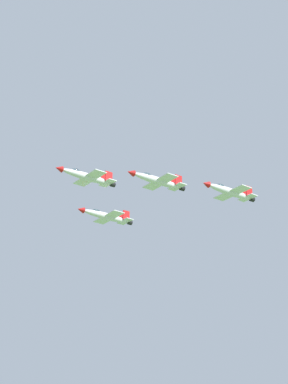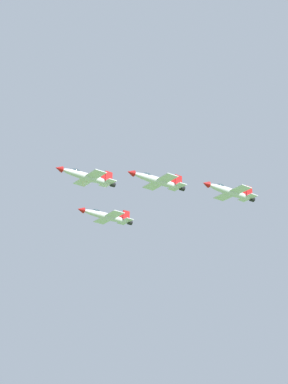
# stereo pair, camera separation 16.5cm
# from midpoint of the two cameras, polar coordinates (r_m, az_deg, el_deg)

# --- Properties ---
(jet_lead) EXTENTS (10.57, 15.91, 3.55)m
(jet_lead) POSITION_cam_midpoint_polar(r_m,az_deg,el_deg) (172.30, -4.61, 1.24)
(jet_lead) COLOR white
(jet_left_wingman) EXTENTS (10.55, 15.82, 3.54)m
(jet_left_wingman) POSITION_cam_midpoint_polar(r_m,az_deg,el_deg) (170.02, 1.07, 0.93)
(jet_left_wingman) COLOR white
(jet_right_wingman) EXTENTS (10.53, 15.82, 3.54)m
(jet_right_wingman) POSITION_cam_midpoint_polar(r_m,az_deg,el_deg) (185.80, -3.06, -1.94)
(jet_right_wingman) COLOR white
(jet_left_outer) EXTENTS (10.26, 15.49, 3.44)m
(jet_left_outer) POSITION_cam_midpoint_polar(r_m,az_deg,el_deg) (168.71, 6.86, 0.04)
(jet_left_outer) COLOR white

